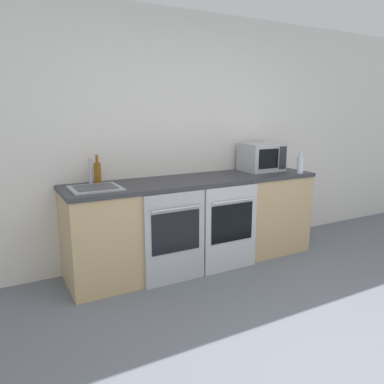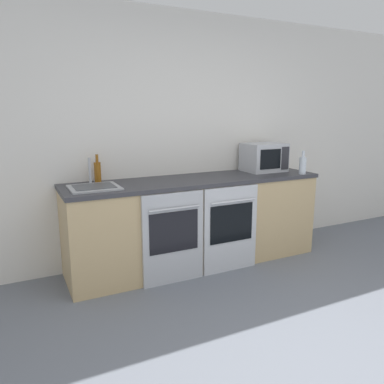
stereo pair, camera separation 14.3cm
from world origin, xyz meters
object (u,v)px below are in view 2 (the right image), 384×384
(oven_left, at_px, (173,238))
(bottle_amber, at_px, (98,172))
(microwave, at_px, (264,157))
(sink, at_px, (94,187))
(bottle_clear, at_px, (303,165))
(oven_right, at_px, (231,229))

(oven_left, distance_m, bottle_amber, 0.97)
(microwave, xyz_separation_m, bottle_amber, (-1.86, 0.13, -0.05))
(oven_left, xyz_separation_m, sink, (-0.64, 0.30, 0.49))
(oven_left, xyz_separation_m, bottle_amber, (-0.54, 0.57, 0.58))
(bottle_clear, height_order, sink, sink)
(microwave, relative_size, bottle_amber, 1.67)
(oven_right, relative_size, microwave, 1.92)
(oven_right, bearing_deg, bottle_amber, 153.87)
(oven_right, distance_m, bottle_amber, 1.41)
(microwave, bearing_deg, bottle_amber, 175.90)
(oven_right, distance_m, microwave, 1.04)
(microwave, xyz_separation_m, sink, (-1.96, -0.13, -0.14))
(oven_right, height_order, bottle_amber, bottle_amber)
(oven_left, relative_size, sink, 2.00)
(oven_left, bearing_deg, oven_right, 0.00)
(oven_right, bearing_deg, sink, 166.39)
(bottle_amber, relative_size, bottle_clear, 1.06)
(microwave, xyz_separation_m, bottle_clear, (0.25, -0.36, -0.06))
(oven_left, height_order, bottle_amber, bottle_amber)
(oven_right, relative_size, bottle_clear, 3.40)
(microwave, height_order, bottle_clear, microwave)
(bottle_clear, bearing_deg, bottle_amber, 166.84)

